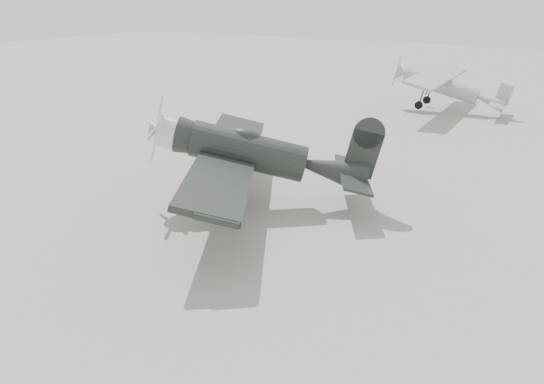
{
  "coord_description": "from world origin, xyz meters",
  "views": [
    {
      "loc": [
        8.95,
        -11.98,
        7.94
      ],
      "look_at": [
        0.03,
        2.62,
        1.5
      ],
      "focal_mm": 35.0,
      "sensor_mm": 36.0,
      "label": 1
    }
  ],
  "objects": [
    {
      "name": "ground",
      "position": [
        0.0,
        0.0,
        0.0
      ],
      "size": [
        160.0,
        160.0,
        0.0
      ],
      "primitive_type": "plane",
      "color": "gray",
      "rests_on": "ground"
    },
    {
      "name": "lowwing_monoplane",
      "position": [
        -1.75,
        4.55,
        2.09
      ],
      "size": [
        9.63,
        11.59,
        3.94
      ],
      "rotation": [
        0.0,
        0.24,
        0.51
      ],
      "color": "black",
      "rests_on": "ground"
    },
    {
      "name": "highwing_monoplane",
      "position": [
        -0.17,
        26.35,
        2.0
      ],
      "size": [
        7.98,
        11.2,
        3.19
      ],
      "rotation": [
        0.0,
        0.23,
        0.03
      ],
      "color": "#9DA0A2",
      "rests_on": "ground"
    }
  ]
}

